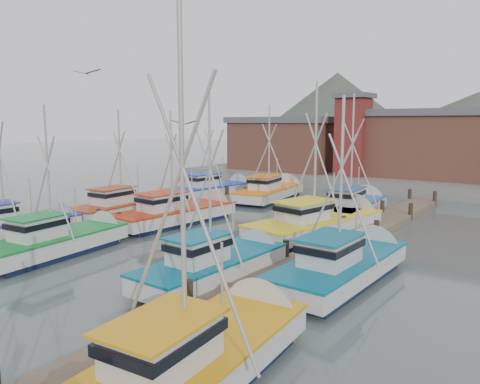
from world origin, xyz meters
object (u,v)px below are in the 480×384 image
Objects in this scene: boat_12 at (272,191)px; boat_8 at (181,213)px; boat_4 at (63,241)px; lookout_tower at (353,134)px.

boat_8 is at bearing -97.49° from boat_12.
boat_4 is 0.89× the size of boat_8.
lookout_tower is at bearing 69.17° from boat_12.
lookout_tower is 13.01m from boat_12.
lookout_tower is 33.51m from boat_4.
boat_4 is at bearing -94.18° from lookout_tower.
lookout_tower reaches higher than boat_12.
boat_8 is at bearing 85.21° from boat_4.
lookout_tower reaches higher than boat_4.
boat_12 is at bearing 96.30° from boat_8.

